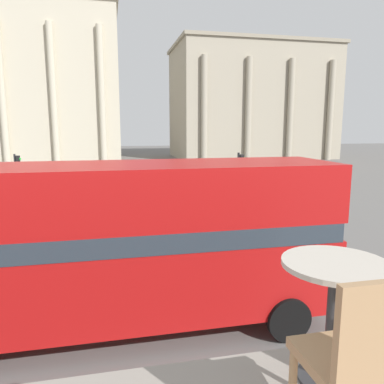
# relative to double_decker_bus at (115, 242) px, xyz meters

# --- Properties ---
(double_decker_bus) EXTENTS (10.67, 2.72, 4.17)m
(double_decker_bus) POSITION_rel_double_decker_bus_xyz_m (0.00, 0.00, 0.00)
(double_decker_bus) COLOR black
(double_decker_bus) RESTS_ON ground_plane
(cafe_dining_table) EXTENTS (0.60, 0.60, 0.73)m
(cafe_dining_table) POSITION_rel_double_decker_bus_xyz_m (1.16, -6.97, 1.75)
(cafe_dining_table) COLOR #2D2D30
(cafe_dining_table) RESTS_ON cafe_floor_slab
(cafe_chair_0) EXTENTS (0.40, 0.40, 0.91)m
(cafe_chair_0) POSITION_rel_double_decker_bus_xyz_m (0.93, -7.51, 1.73)
(cafe_chair_0) COLOR #A87F56
(cafe_chair_0) RESTS_ON cafe_floor_slab
(plaza_building_left) EXTENTS (24.19, 16.08, 22.20)m
(plaza_building_left) POSITION_rel_double_decker_bus_xyz_m (-10.21, 53.00, 8.77)
(plaza_building_left) COLOR beige
(plaza_building_left) RESTS_ON ground_plane
(plaza_building_right) EXTENTS (25.39, 16.40, 18.01)m
(plaza_building_right) POSITION_rel_double_decker_bus_xyz_m (23.17, 51.57, 6.67)
(plaza_building_right) COLOR #A39984
(plaza_building_right) RESTS_ON ground_plane
(traffic_light_near) EXTENTS (0.42, 0.24, 3.31)m
(traffic_light_near) POSITION_rel_double_decker_bus_xyz_m (-2.66, 4.15, -0.15)
(traffic_light_near) COLOR black
(traffic_light_near) RESTS_ON ground_plane
(traffic_light_mid) EXTENTS (0.42, 0.24, 3.66)m
(traffic_light_mid) POSITION_rel_double_decker_bus_xyz_m (6.82, 10.43, 0.06)
(traffic_light_mid) COLOR black
(traffic_light_mid) RESTS_ON ground_plane
(traffic_light_far) EXTENTS (0.42, 0.24, 3.41)m
(traffic_light_far) POSITION_rel_double_decker_bus_xyz_m (-5.60, 15.71, -0.09)
(traffic_light_far) COLOR black
(traffic_light_far) RESTS_ON ground_plane
(pedestrian_yellow) EXTENTS (0.32, 0.32, 1.66)m
(pedestrian_yellow) POSITION_rel_double_decker_bus_xyz_m (10.53, 11.62, -1.38)
(pedestrian_yellow) COLOR #282B33
(pedestrian_yellow) RESTS_ON ground_plane
(pedestrian_blue) EXTENTS (0.32, 0.32, 1.62)m
(pedestrian_blue) POSITION_rel_double_decker_bus_xyz_m (10.68, 10.10, -1.41)
(pedestrian_blue) COLOR #282B33
(pedestrian_blue) RESTS_ON ground_plane
(pedestrian_red) EXTENTS (0.32, 0.32, 1.60)m
(pedestrian_red) POSITION_rel_double_decker_bus_xyz_m (-6.94, 24.31, -1.42)
(pedestrian_red) COLOR #282B33
(pedestrian_red) RESTS_ON ground_plane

